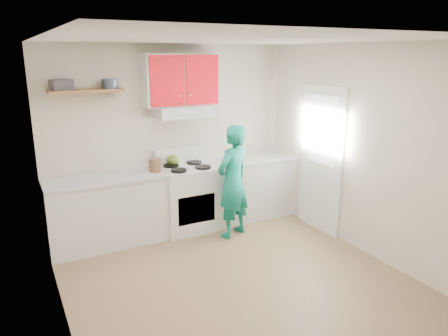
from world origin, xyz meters
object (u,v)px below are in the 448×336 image
tin (110,84)px  kettle (173,160)px  stove (188,198)px  person (233,182)px  crock (155,166)px

tin → kettle: tin is taller
stove → tin: (-0.96, 0.15, 1.64)m
tin → person: (1.43, -0.65, -1.32)m
tin → person: bearing=-24.5°
stove → tin: 1.91m
tin → kettle: bearing=4.5°
kettle → tin: bearing=-167.7°
stove → kettle: bearing=120.9°
stove → kettle: 0.59m
crock → person: (0.93, -0.50, -0.22)m
stove → crock: 0.71m
kettle → crock: (-0.34, -0.21, 0.00)m
crock → person: 1.08m
tin → kettle: 1.38m
kettle → crock: size_ratio=0.91×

